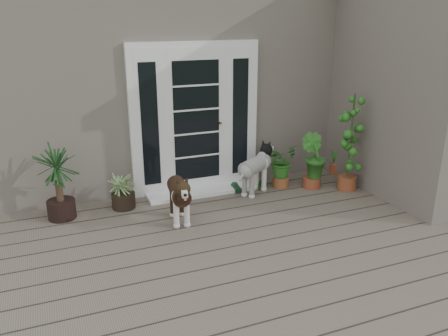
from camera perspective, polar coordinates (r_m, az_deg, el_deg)
name	(u,v)px	position (r m, az deg, el deg)	size (l,w,h in m)	color
deck	(278,258)	(5.11, 6.80, -11.29)	(6.20, 4.60, 0.12)	#6B5B4C
house_main	(170,76)	(8.45, -6.81, 11.54)	(7.40, 4.00, 3.10)	#665E54
house_wing	(424,92)	(7.17, 23.98, 8.74)	(1.60, 2.40, 3.10)	#665E54
door_unit	(196,118)	(6.52, -3.61, 6.27)	(1.90, 0.14, 2.15)	white
door_step	(201,191)	(6.65, -2.88, -2.94)	(1.60, 0.40, 0.05)	white
brindle_dog	(179,199)	(5.66, -5.70, -3.96)	(0.31, 0.73, 0.61)	#311D12
white_dog	(255,173)	(6.54, 3.90, -0.65)	(0.32, 0.75, 0.63)	beige
spider_plant	(123,188)	(6.20, -12.70, -2.53)	(0.53, 0.53, 0.56)	#849159
yucca	(58,183)	(6.04, -20.23, -1.79)	(0.67, 0.67, 0.97)	black
herb_a	(281,168)	(6.85, 7.25, -0.02)	(0.46, 0.46, 0.59)	#1B5117
herb_b	(313,168)	(6.89, 11.15, 0.00)	(0.41, 0.41, 0.61)	#215B1A
herb_c	(339,157)	(7.64, 14.39, 1.32)	(0.34, 0.34, 0.53)	#1F631C
sapling	(351,141)	(6.80, 15.72, 3.25)	(0.44, 0.44, 1.49)	#245919
clog_left	(236,188)	(6.71, 1.55, -2.53)	(0.13, 0.29, 0.09)	#13311B
clog_right	(262,185)	(6.84, 4.82, -2.22)	(0.12, 0.27, 0.08)	#153515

